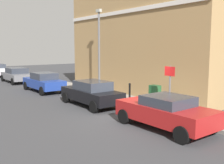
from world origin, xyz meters
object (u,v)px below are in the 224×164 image
at_px(car_blue, 44,82).
at_px(utility_cabinet, 155,97).
at_px(car_red, 165,111).
at_px(lamppost, 99,48).
at_px(bollard_near_cabinet, 130,91).
at_px(bollard_far_kerb, 105,90).
at_px(car_grey, 17,75).
at_px(street_sign, 170,83).
at_px(car_black, 91,93).

xyz_separation_m(car_blue, utility_cabinet, (2.38, -9.11, -0.06)).
relative_size(car_red, lamppost, 0.73).
height_order(bollard_near_cabinet, bollard_far_kerb, same).
xyz_separation_m(car_grey, bollard_near_cabinet, (2.41, -13.52, -0.03)).
bearing_deg(bollard_far_kerb, lamppost, 64.48).
distance_m(car_blue, bollard_far_kerb, 5.84).
relative_size(car_blue, street_sign, 1.87).
height_order(utility_cabinet, bollard_near_cabinet, utility_cabinet).
bearing_deg(bollard_far_kerb, car_blue, 106.01).
relative_size(car_blue, bollard_near_cabinet, 4.15).
bearing_deg(car_red, car_grey, 0.62).
bearing_deg(car_black, bollard_far_kerb, -63.35).
bearing_deg(street_sign, bollard_far_kerb, 90.79).
bearing_deg(car_blue, utility_cabinet, -165.42).
height_order(car_grey, bollard_near_cabinet, car_grey).
bearing_deg(car_blue, lamppost, -146.33).
relative_size(bollard_near_cabinet, bollard_far_kerb, 1.00).
distance_m(bollard_far_kerb, lamppost, 3.32).
xyz_separation_m(car_grey, lamppost, (2.43, -10.30, 2.56)).
bearing_deg(bollard_far_kerb, utility_cabinet, -77.58).
height_order(car_black, utility_cabinet, car_black).
bearing_deg(car_red, bollard_near_cabinet, -25.45).
bearing_deg(car_grey, car_red, -179.18).
height_order(bollard_near_cabinet, lamppost, lamppost).
height_order(bollard_far_kerb, lamppost, lamppost).
xyz_separation_m(car_black, bollard_far_kerb, (1.44, 0.69, -0.04)).
xyz_separation_m(car_black, car_grey, (-0.10, 12.85, -0.00)).
bearing_deg(bollard_near_cabinet, car_black, 163.81).
height_order(car_grey, lamppost, lamppost).
height_order(bollard_near_cabinet, street_sign, street_sign).
bearing_deg(utility_cabinet, bollard_far_kerb, 102.42).
height_order(car_black, car_blue, car_blue).
height_order(car_red, lamppost, lamppost).
relative_size(car_red, car_black, 0.98).
relative_size(utility_cabinet, bollard_far_kerb, 1.11).
bearing_deg(utility_cabinet, lamppost, 88.70).
relative_size(car_black, street_sign, 1.86).
bearing_deg(car_black, car_grey, 1.49).
xyz_separation_m(car_red, street_sign, (1.49, 1.05, 0.94)).
bearing_deg(car_red, bollard_far_kerb, -12.82).
height_order(car_red, street_sign, street_sign).
bearing_deg(bollard_near_cabinet, street_sign, -102.17).
relative_size(bollard_far_kerb, lamppost, 0.18).
distance_m(bollard_near_cabinet, lamppost, 4.14).
xyz_separation_m(car_grey, utility_cabinet, (2.31, -15.66, -0.06)).
height_order(utility_cabinet, bollard_far_kerb, utility_cabinet).
bearing_deg(car_black, car_blue, 2.62).
height_order(car_grey, bollard_far_kerb, car_grey).
distance_m(car_black, utility_cabinet, 3.57).
bearing_deg(car_blue, car_grey, -0.70).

